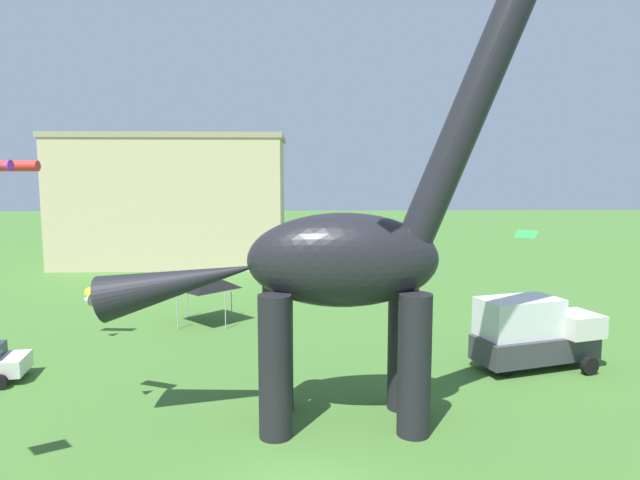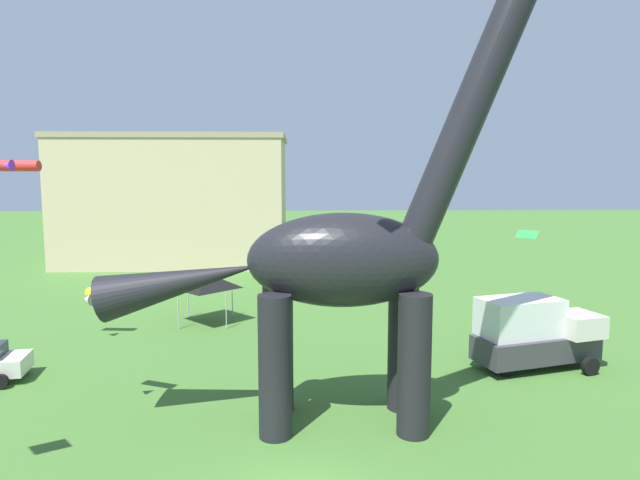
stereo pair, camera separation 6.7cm
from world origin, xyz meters
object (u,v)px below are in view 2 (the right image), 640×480
Objects in this scene: festival_canopy_tent at (206,280)px; kite_near_high at (17,166)px; dinosaur_sculpture at (341,260)px; kite_near_low at (527,234)px; parked_box_truck at (534,332)px; kite_apex at (102,295)px.

kite_near_high is at bearing -140.57° from festival_canopy_tent.
kite_near_high is (-14.43, 7.26, 3.31)m from dinosaur_sculpture.
dinosaur_sculpture is at bearing -133.46° from kite_near_low.
festival_canopy_tent is at bearing 137.03° from parked_box_truck.
dinosaur_sculpture is 8.75× the size of kite_near_high.
dinosaur_sculpture is at bearing -26.70° from kite_near_high.
dinosaur_sculpture is 11.31m from parked_box_truck.
kite_near_high reaches higher than festival_canopy_tent.
kite_near_high is at bearing -169.57° from kite_near_low.
festival_canopy_tent is (-16.15, 8.08, 0.90)m from parked_box_truck.
parked_box_truck is 24.78m from kite_near_high.
parked_box_truck is 18.08m from festival_canopy_tent.
dinosaur_sculpture is at bearing -62.17° from festival_canopy_tent.
kite_near_low reaches higher than festival_canopy_tent.
kite_near_high reaches higher than kite_near_low.
dinosaur_sculpture reaches higher than parked_box_truck.
kite_near_high is (-23.54, 2.00, 7.47)m from parked_box_truck.
kite_apex is 9.55m from kite_near_high.
kite_apex is at bearing 144.21° from dinosaur_sculpture.
parked_box_truck is 3.25× the size of kite_near_high.
kite_apex is at bearing -45.89° from kite_near_high.
festival_canopy_tent is at bearing 175.87° from kite_near_low.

